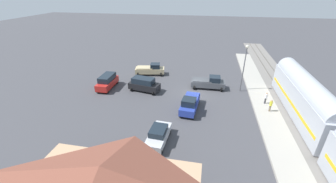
# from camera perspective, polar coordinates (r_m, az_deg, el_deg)

# --- Properties ---
(ground_plane) EXTENTS (200.00, 200.00, 0.00)m
(ground_plane) POSITION_cam_1_polar(r_m,az_deg,el_deg) (33.74, 7.01, -0.40)
(ground_plane) COLOR #424247
(railway_track) EXTENTS (4.80, 70.00, 0.30)m
(railway_track) POSITION_cam_1_polar(r_m,az_deg,el_deg) (35.85, 29.91, -2.14)
(railway_track) COLOR slate
(railway_track) RESTS_ON ground
(platform) EXTENTS (3.20, 46.00, 0.30)m
(platform) POSITION_cam_1_polar(r_m,az_deg,el_deg) (34.65, 23.72, -1.57)
(platform) COLOR #A8A399
(platform) RESTS_ON ground
(pedestrian_on_platform) EXTENTS (0.36, 0.36, 1.71)m
(pedestrian_on_platform) POSITION_cam_1_polar(r_m,az_deg,el_deg) (32.50, 24.85, -1.40)
(pedestrian_on_platform) COLOR #333338
(pedestrian_on_platform) RESTS_ON platform
(pedestrian_waiting_far) EXTENTS (0.36, 0.36, 1.71)m
(pedestrian_waiting_far) POSITION_cam_1_polar(r_m,az_deg,el_deg) (30.75, 25.91, -3.20)
(pedestrian_waiting_far) COLOR brown
(pedestrian_waiting_far) RESTS_ON platform
(sedan_silver) EXTENTS (2.12, 4.61, 1.74)m
(sedan_silver) POSITION_cam_1_polar(r_m,az_deg,el_deg) (23.13, -2.58, -11.58)
(sedan_silver) COLOR silver
(sedan_silver) RESTS_ON ground
(pickup_tan) EXTENTS (5.67, 3.27, 2.14)m
(pickup_tan) POSITION_cam_1_polar(r_m,az_deg,el_deg) (40.45, -4.73, 5.95)
(pickup_tan) COLOR #C6B284
(pickup_tan) RESTS_ON ground
(suv_red) EXTENTS (2.00, 4.92, 2.22)m
(suv_red) POSITION_cam_1_polar(r_m,az_deg,el_deg) (36.15, -16.02, 2.62)
(suv_red) COLOR red
(suv_red) RESTS_ON ground
(suv_black) EXTENTS (5.18, 3.07, 2.22)m
(suv_black) POSITION_cam_1_polar(r_m,az_deg,el_deg) (33.94, -6.48, 1.95)
(suv_black) COLOR black
(suv_black) RESTS_ON ground
(pickup_charcoal) EXTENTS (5.45, 2.59, 2.14)m
(pickup_charcoal) POSITION_cam_1_polar(r_m,az_deg,el_deg) (35.28, 10.88, 2.39)
(pickup_charcoal) COLOR #47494F
(pickup_charcoal) RESTS_ON ground
(pickup_blue) EXTENTS (2.41, 5.55, 2.14)m
(pickup_blue) POSITION_cam_1_polar(r_m,az_deg,el_deg) (28.68, 5.92, -3.14)
(pickup_blue) COLOR #283D9E
(pickup_blue) RESTS_ON ground
(light_pole_near_platform) EXTENTS (0.44, 0.44, 7.46)m
(light_pole_near_platform) POSITION_cam_1_polar(r_m,az_deg,el_deg) (34.35, 19.90, 7.22)
(light_pole_near_platform) COLOR #515156
(light_pole_near_platform) RESTS_ON ground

